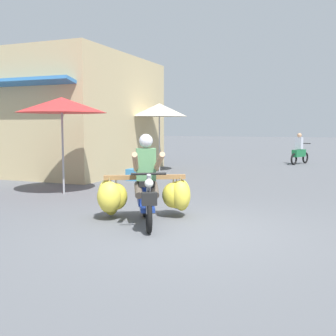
{
  "coord_description": "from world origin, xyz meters",
  "views": [
    {
      "loc": [
        2.24,
        -6.27,
        1.72
      ],
      "look_at": [
        -0.77,
        1.18,
        0.9
      ],
      "focal_mm": 44.28,
      "sensor_mm": 36.0,
      "label": 1
    }
  ],
  "objects_px": {
    "market_umbrella_further_along": "(159,110)",
    "produce_crate": "(136,175)",
    "motorbike_distant_ahead_left": "(299,152)",
    "motorbike_main_loaded": "(143,193)",
    "market_umbrella_near_shop": "(62,105)"
  },
  "relations": [
    {
      "from": "market_umbrella_near_shop",
      "to": "market_umbrella_further_along",
      "type": "relative_size",
      "value": 0.95
    },
    {
      "from": "motorbike_distant_ahead_left",
      "to": "market_umbrella_further_along",
      "type": "xyz_separation_m",
      "value": [
        -4.62,
        -5.1,
        1.74
      ]
    },
    {
      "from": "motorbike_distant_ahead_left",
      "to": "market_umbrella_further_along",
      "type": "distance_m",
      "value": 7.1
    },
    {
      "from": "motorbike_main_loaded",
      "to": "market_umbrella_near_shop",
      "type": "relative_size",
      "value": 0.81
    },
    {
      "from": "motorbike_distant_ahead_left",
      "to": "market_umbrella_near_shop",
      "type": "distance_m",
      "value": 11.87
    },
    {
      "from": "motorbike_main_loaded",
      "to": "market_umbrella_near_shop",
      "type": "height_order",
      "value": "market_umbrella_near_shop"
    },
    {
      "from": "motorbike_main_loaded",
      "to": "market_umbrella_further_along",
      "type": "distance_m",
      "value": 8.21
    },
    {
      "from": "motorbike_main_loaded",
      "to": "motorbike_distant_ahead_left",
      "type": "bearing_deg",
      "value": 82.06
    },
    {
      "from": "motorbike_distant_ahead_left",
      "to": "produce_crate",
      "type": "relative_size",
      "value": 2.74
    },
    {
      "from": "produce_crate",
      "to": "motorbike_distant_ahead_left",
      "type": "bearing_deg",
      "value": 60.55
    },
    {
      "from": "market_umbrella_further_along",
      "to": "produce_crate",
      "type": "relative_size",
      "value": 4.55
    },
    {
      "from": "market_umbrella_further_along",
      "to": "motorbike_distant_ahead_left",
      "type": "bearing_deg",
      "value": 47.78
    },
    {
      "from": "motorbike_distant_ahead_left",
      "to": "market_umbrella_further_along",
      "type": "bearing_deg",
      "value": -132.22
    },
    {
      "from": "motorbike_main_loaded",
      "to": "produce_crate",
      "type": "bearing_deg",
      "value": 117.65
    },
    {
      "from": "market_umbrella_near_shop",
      "to": "produce_crate",
      "type": "relative_size",
      "value": 4.33
    }
  ]
}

